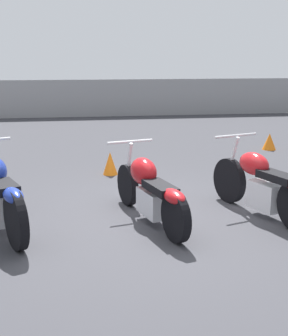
# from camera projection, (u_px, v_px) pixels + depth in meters

# --- Properties ---
(ground_plane) EXTENTS (60.00, 60.00, 0.00)m
(ground_plane) POSITION_uv_depth(u_px,v_px,m) (147.00, 220.00, 6.08)
(ground_plane) COLOR #38383D
(fence_back) EXTENTS (40.00, 0.04, 1.29)m
(fence_back) POSITION_uv_depth(u_px,v_px,m) (97.00, 98.00, 16.41)
(fence_back) COLOR gray
(fence_back) RESTS_ON ground_plane
(motorcycle_slot_0) EXTENTS (0.98, 1.96, 1.04)m
(motorcycle_slot_0) POSITION_uv_depth(u_px,v_px,m) (0.00, 194.00, 5.63)
(motorcycle_slot_0) COLOR black
(motorcycle_slot_0) RESTS_ON ground_plane
(motorcycle_slot_1) EXTENTS (0.81, 2.06, 0.95)m
(motorcycle_slot_1) POSITION_uv_depth(u_px,v_px,m) (150.00, 190.00, 5.94)
(motorcycle_slot_1) COLOR black
(motorcycle_slot_1) RESTS_ON ground_plane
(motorcycle_slot_2) EXTENTS (0.88, 1.94, 1.02)m
(motorcycle_slot_2) POSITION_uv_depth(u_px,v_px,m) (263.00, 185.00, 6.14)
(motorcycle_slot_2) COLOR black
(motorcycle_slot_2) RESTS_ON ground_plane
(traffic_cone_near) EXTENTS (0.31, 0.31, 0.37)m
(traffic_cone_near) POSITION_uv_depth(u_px,v_px,m) (269.00, 141.00, 10.66)
(traffic_cone_near) COLOR orange
(traffic_cone_near) RESTS_ON ground_plane
(traffic_cone_far) EXTENTS (0.26, 0.26, 0.41)m
(traffic_cone_far) POSITION_uv_depth(u_px,v_px,m) (110.00, 163.00, 8.40)
(traffic_cone_far) COLOR orange
(traffic_cone_far) RESTS_ON ground_plane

